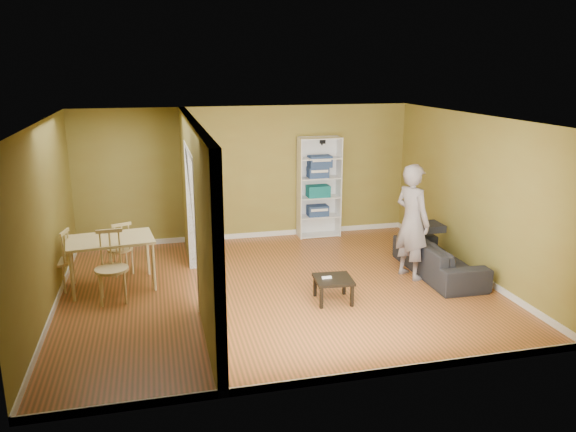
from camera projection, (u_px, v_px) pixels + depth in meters
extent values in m
plane|color=#B1592D|center=(278.00, 289.00, 8.67)|extent=(6.50, 6.50, 0.00)
plane|color=white|center=(278.00, 119.00, 8.00)|extent=(6.50, 6.50, 0.00)
plane|color=olive|center=(247.00, 174.00, 10.91)|extent=(6.50, 0.00, 6.50)
plane|color=olive|center=(337.00, 271.00, 5.75)|extent=(6.50, 0.00, 6.50)
plane|color=olive|center=(44.00, 221.00, 7.60)|extent=(0.00, 5.50, 5.50)
plane|color=olive|center=(474.00, 196.00, 9.07)|extent=(0.00, 5.50, 5.50)
cube|color=black|center=(322.00, 141.00, 11.04)|extent=(0.10, 0.10, 0.10)
imported|color=#2E2F2F|center=(439.00, 252.00, 9.19)|extent=(2.00, 0.88, 0.76)
imported|color=slate|center=(413.00, 212.00, 8.90)|extent=(0.95, 0.84, 2.19)
cube|color=white|center=(299.00, 188.00, 11.04)|extent=(0.02, 0.37, 1.99)
cube|color=white|center=(339.00, 186.00, 11.22)|extent=(0.02, 0.37, 1.99)
cube|color=white|center=(317.00, 186.00, 11.29)|extent=(0.84, 0.02, 1.99)
cube|color=white|center=(318.00, 234.00, 11.38)|extent=(0.80, 0.37, 0.02)
cube|color=white|center=(319.00, 216.00, 11.28)|extent=(0.80, 0.37, 0.02)
cube|color=white|center=(319.00, 197.00, 11.18)|extent=(0.80, 0.37, 0.02)
cube|color=white|center=(319.00, 178.00, 11.08)|extent=(0.80, 0.37, 0.02)
cube|color=white|center=(319.00, 158.00, 10.98)|extent=(0.80, 0.37, 0.02)
cube|color=white|center=(320.00, 138.00, 10.87)|extent=(0.80, 0.37, 0.02)
cube|color=navy|center=(318.00, 210.00, 11.25)|extent=(0.41, 0.27, 0.21)
cube|color=#1F7B5B|center=(318.00, 191.00, 11.14)|extent=(0.44, 0.29, 0.23)
cube|color=navy|center=(318.00, 172.00, 11.04)|extent=(0.40, 0.26, 0.20)
cube|color=navy|center=(320.00, 160.00, 10.99)|extent=(0.44, 0.29, 0.23)
cube|color=black|center=(333.00, 279.00, 8.13)|extent=(0.54, 0.54, 0.04)
cube|color=black|center=(323.00, 298.00, 7.91)|extent=(0.04, 0.04, 0.32)
cube|color=black|center=(353.00, 295.00, 8.02)|extent=(0.04, 0.04, 0.32)
cube|color=black|center=(314.00, 287.00, 8.33)|extent=(0.04, 0.04, 0.32)
cube|color=black|center=(343.00, 284.00, 8.43)|extent=(0.04, 0.04, 0.32)
cube|color=white|center=(327.00, 277.00, 8.11)|extent=(0.14, 0.04, 0.03)
cube|color=#E3BF74|center=(110.00, 240.00, 8.54)|extent=(1.27, 0.84, 0.04)
cylinder|color=#E3BF74|center=(69.00, 276.00, 8.17)|extent=(0.05, 0.05, 0.75)
cylinder|color=#E3BF74|center=(151.00, 269.00, 8.43)|extent=(0.05, 0.05, 0.75)
cylinder|color=#E3BF74|center=(75.00, 259.00, 8.86)|extent=(0.05, 0.05, 0.75)
cylinder|color=#E3BF74|center=(151.00, 254.00, 9.12)|extent=(0.05, 0.05, 0.75)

